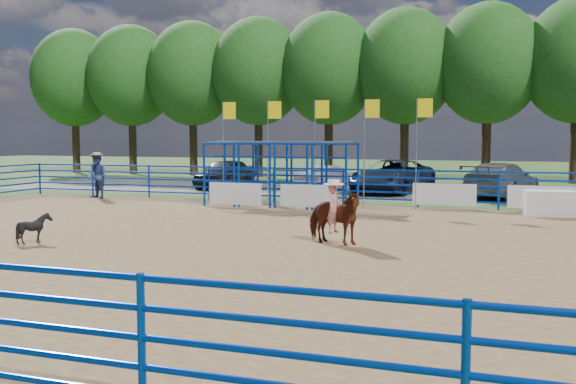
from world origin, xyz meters
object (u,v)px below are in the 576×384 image
at_px(car_a, 225,173).
at_px(car_b, 325,178).
at_px(calf, 34,228).
at_px(spectator_cowboy, 97,176).
at_px(car_d, 501,180).
at_px(announcer_table, 550,203).
at_px(horse_and_rider, 334,213).
at_px(car_c, 392,176).

distance_m(car_a, car_b, 5.76).
relative_size(calf, spectator_cowboy, 0.39).
xyz_separation_m(calf, car_d, (11.30, 17.16, 0.39)).
relative_size(announcer_table, spectator_cowboy, 0.82).
distance_m(announcer_table, calf, 16.70).
xyz_separation_m(spectator_cowboy, car_d, (17.06, 6.35, -0.23)).
distance_m(announcer_table, car_a, 17.54).
distance_m(calf, car_b, 17.81).
bearing_deg(car_a, horse_and_rider, -54.30).
distance_m(spectator_cowboy, car_c, 14.02).
height_order(announcer_table, calf, announcer_table).
relative_size(announcer_table, car_b, 0.41).
bearing_deg(calf, car_a, -2.18).
xyz_separation_m(car_a, car_c, (9.03, 0.05, 0.03)).
bearing_deg(car_b, spectator_cowboy, 50.01).
bearing_deg(calf, car_d, -44.46).
distance_m(spectator_cowboy, car_b, 11.00).
height_order(horse_and_rider, car_c, horse_and_rider).
distance_m(spectator_cowboy, car_a, 7.84).
distance_m(announcer_table, car_d, 6.87).
bearing_deg(spectator_cowboy, horse_and_rider, -32.61).
distance_m(car_c, car_d, 5.19).
height_order(calf, car_a, car_a).
xyz_separation_m(announcer_table, spectator_cowboy, (-18.74, 0.30, 0.57)).
relative_size(calf, car_c, 0.14).
distance_m(horse_and_rider, calf, 7.76).
xyz_separation_m(horse_and_rider, car_b, (-4.46, 15.17, -0.15)).
xyz_separation_m(horse_and_rider, car_d, (3.93, 14.75, -0.02)).
xyz_separation_m(announcer_table, horse_and_rider, (-5.62, -8.10, 0.36)).
height_order(car_b, car_c, car_c).
bearing_deg(car_d, spectator_cowboy, 37.31).
bearing_deg(horse_and_rider, car_c, 94.26).
bearing_deg(announcer_table, horse_and_rider, -124.74).
bearing_deg(calf, car_c, -29.97).
distance_m(car_b, car_d, 8.40).
bearing_deg(car_b, car_d, -170.82).
relative_size(horse_and_rider, spectator_cowboy, 1.13).
relative_size(car_a, car_d, 0.84).
xyz_separation_m(announcer_table, car_a, (-15.82, 7.56, 0.33)).
relative_size(horse_and_rider, car_d, 0.42).
relative_size(car_a, car_b, 1.14).
xyz_separation_m(calf, car_c, (6.20, 18.12, 0.40)).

